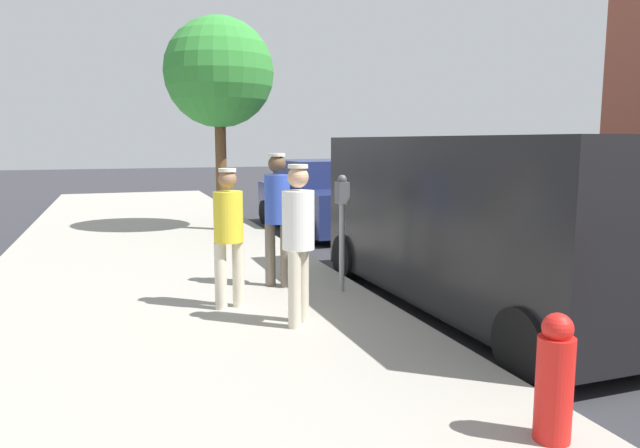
{
  "coord_description": "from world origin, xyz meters",
  "views": [
    {
      "loc": [
        4.08,
        7.45,
        2.1
      ],
      "look_at": [
        1.65,
        0.47,
        1.05
      ],
      "focal_mm": 32.97,
      "sensor_mm": 36.0,
      "label": 1
    }
  ],
  "objects_px": {
    "pedestrian_in_blue": "(277,210)",
    "pedestrian_in_white": "(298,234)",
    "parking_meter_near": "(342,213)",
    "pedestrian_in_yellow": "(229,229)",
    "fire_hydrant": "(555,379)",
    "street_tree": "(219,73)",
    "parked_van": "(482,218)",
    "parked_sedan_behind": "(321,199)"
  },
  "relations": [
    {
      "from": "pedestrian_in_white",
      "to": "fire_hydrant",
      "type": "distance_m",
      "value": 3.06
    },
    {
      "from": "parked_van",
      "to": "street_tree",
      "type": "bearing_deg",
      "value": -73.34
    },
    {
      "from": "street_tree",
      "to": "fire_hydrant",
      "type": "bearing_deg",
      "value": 92.51
    },
    {
      "from": "parked_van",
      "to": "parked_sedan_behind",
      "type": "relative_size",
      "value": 1.17
    },
    {
      "from": "parked_sedan_behind",
      "to": "street_tree",
      "type": "bearing_deg",
      "value": 0.14
    },
    {
      "from": "pedestrian_in_blue",
      "to": "street_tree",
      "type": "bearing_deg",
      "value": -91.91
    },
    {
      "from": "street_tree",
      "to": "fire_hydrant",
      "type": "distance_m",
      "value": 10.42
    },
    {
      "from": "fire_hydrant",
      "to": "pedestrian_in_yellow",
      "type": "bearing_deg",
      "value": -69.33
    },
    {
      "from": "parked_sedan_behind",
      "to": "fire_hydrant",
      "type": "distance_m",
      "value": 10.16
    },
    {
      "from": "pedestrian_in_yellow",
      "to": "street_tree",
      "type": "height_order",
      "value": "street_tree"
    },
    {
      "from": "parked_van",
      "to": "parked_sedan_behind",
      "type": "xyz_separation_m",
      "value": [
        -0.27,
        -6.82,
        -0.41
      ]
    },
    {
      "from": "parking_meter_near",
      "to": "parked_sedan_behind",
      "type": "bearing_deg",
      "value": -106.67
    },
    {
      "from": "parked_van",
      "to": "street_tree",
      "type": "xyz_separation_m",
      "value": [
        2.04,
        -6.81,
        2.38
      ]
    },
    {
      "from": "pedestrian_in_blue",
      "to": "parked_van",
      "type": "bearing_deg",
      "value": 147.33
    },
    {
      "from": "parking_meter_near",
      "to": "pedestrian_in_yellow",
      "type": "xyz_separation_m",
      "value": [
        1.52,
        0.29,
        -0.1
      ]
    },
    {
      "from": "pedestrian_in_yellow",
      "to": "pedestrian_in_white",
      "type": "bearing_deg",
      "value": 122.94
    },
    {
      "from": "parked_van",
      "to": "parked_sedan_behind",
      "type": "bearing_deg",
      "value": -92.3
    },
    {
      "from": "parked_sedan_behind",
      "to": "pedestrian_in_yellow",
      "type": "bearing_deg",
      "value": 62.04
    },
    {
      "from": "pedestrian_in_blue",
      "to": "parked_van",
      "type": "height_order",
      "value": "parked_van"
    },
    {
      "from": "street_tree",
      "to": "parking_meter_near",
      "type": "bearing_deg",
      "value": 95.19
    },
    {
      "from": "street_tree",
      "to": "pedestrian_in_white",
      "type": "bearing_deg",
      "value": 86.68
    },
    {
      "from": "parking_meter_near",
      "to": "fire_hydrant",
      "type": "xyz_separation_m",
      "value": [
        0.1,
        4.06,
        -0.61
      ]
    },
    {
      "from": "pedestrian_in_blue",
      "to": "pedestrian_in_yellow",
      "type": "relative_size",
      "value": 1.09
    },
    {
      "from": "pedestrian_in_yellow",
      "to": "fire_hydrant",
      "type": "height_order",
      "value": "pedestrian_in_yellow"
    },
    {
      "from": "parked_van",
      "to": "fire_hydrant",
      "type": "relative_size",
      "value": 6.07
    },
    {
      "from": "pedestrian_in_yellow",
      "to": "street_tree",
      "type": "distance_m",
      "value": 6.74
    },
    {
      "from": "fire_hydrant",
      "to": "pedestrian_in_blue",
      "type": "bearing_deg",
      "value": -82.33
    },
    {
      "from": "pedestrian_in_yellow",
      "to": "parked_van",
      "type": "distance_m",
      "value": 3.08
    },
    {
      "from": "pedestrian_in_blue",
      "to": "parked_sedan_behind",
      "type": "height_order",
      "value": "pedestrian_in_blue"
    },
    {
      "from": "parking_meter_near",
      "to": "street_tree",
      "type": "relative_size",
      "value": 0.33
    },
    {
      "from": "pedestrian_in_white",
      "to": "pedestrian_in_yellow",
      "type": "relative_size",
      "value": 1.04
    },
    {
      "from": "parked_sedan_behind",
      "to": "pedestrian_in_white",
      "type": "bearing_deg",
      "value": 69.01
    },
    {
      "from": "parking_meter_near",
      "to": "pedestrian_in_white",
      "type": "xyz_separation_m",
      "value": [
        0.95,
        1.17,
        -0.05
      ]
    },
    {
      "from": "pedestrian_in_blue",
      "to": "pedestrian_in_white",
      "type": "xyz_separation_m",
      "value": [
        0.23,
        1.7,
        -0.05
      ]
    },
    {
      "from": "pedestrian_in_white",
      "to": "parked_van",
      "type": "distance_m",
      "value": 2.46
    },
    {
      "from": "pedestrian_in_blue",
      "to": "fire_hydrant",
      "type": "height_order",
      "value": "pedestrian_in_blue"
    },
    {
      "from": "pedestrian_in_blue",
      "to": "parked_sedan_behind",
      "type": "distance_m",
      "value": 5.96
    },
    {
      "from": "pedestrian_in_white",
      "to": "parked_van",
      "type": "relative_size",
      "value": 0.33
    },
    {
      "from": "pedestrian_in_yellow",
      "to": "parked_sedan_behind",
      "type": "distance_m",
      "value": 7.04
    },
    {
      "from": "fire_hydrant",
      "to": "parked_sedan_behind",
      "type": "bearing_deg",
      "value": -100.63
    },
    {
      "from": "parked_van",
      "to": "parking_meter_near",
      "type": "bearing_deg",
      "value": -30.85
    },
    {
      "from": "pedestrian_in_blue",
      "to": "parked_van",
      "type": "distance_m",
      "value": 2.63
    }
  ]
}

